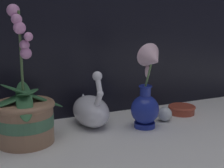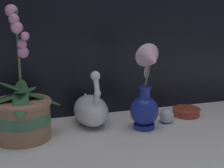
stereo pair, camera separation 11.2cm
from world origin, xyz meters
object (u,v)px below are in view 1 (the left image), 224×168
at_px(blue_vase, 147,96).
at_px(glass_sphere, 165,114).
at_px(swan_figurine, 90,109).
at_px(amber_dish, 182,109).
at_px(orchid_potted_plant, 25,115).

bearing_deg(blue_vase, glass_sphere, 20.46).
distance_m(swan_figurine, glass_sphere, 0.29).
relative_size(swan_figurine, amber_dish, 1.92).
xyz_separation_m(swan_figurine, amber_dish, (0.39, -0.02, -0.04)).
xyz_separation_m(orchid_potted_plant, glass_sphere, (0.52, -0.01, -0.06)).
distance_m(swan_figurine, amber_dish, 0.39).
height_order(glass_sphere, amber_dish, glass_sphere).
bearing_deg(swan_figurine, amber_dish, -3.62).
height_order(blue_vase, glass_sphere, blue_vase).
bearing_deg(orchid_potted_plant, amber_dish, 3.63).
distance_m(orchid_potted_plant, amber_dish, 0.64).
xyz_separation_m(blue_vase, glass_sphere, (0.10, 0.04, -0.09)).
height_order(swan_figurine, glass_sphere, swan_figurine).
xyz_separation_m(swan_figurine, glass_sphere, (0.27, -0.07, -0.03)).
bearing_deg(orchid_potted_plant, swan_figurine, 14.94).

